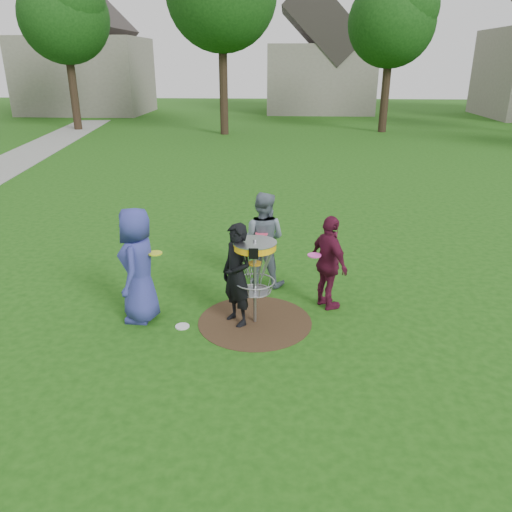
# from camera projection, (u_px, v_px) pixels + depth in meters

# --- Properties ---
(ground) EXTENTS (100.00, 100.00, 0.00)m
(ground) POSITION_uv_depth(u_px,v_px,m) (255.00, 322.00, 7.89)
(ground) COLOR #19470F
(ground) RESTS_ON ground
(dirt_patch) EXTENTS (1.80, 1.80, 0.01)m
(dirt_patch) POSITION_uv_depth(u_px,v_px,m) (255.00, 321.00, 7.89)
(dirt_patch) COLOR #47331E
(dirt_patch) RESTS_ON ground
(player_blue) EXTENTS (0.58, 0.90, 1.83)m
(player_blue) POSITION_uv_depth(u_px,v_px,m) (138.00, 265.00, 7.68)
(player_blue) COLOR navy
(player_blue) RESTS_ON ground
(player_black) EXTENTS (0.68, 0.70, 1.63)m
(player_black) POSITION_uv_depth(u_px,v_px,m) (237.00, 275.00, 7.58)
(player_black) COLOR black
(player_black) RESTS_ON ground
(player_grey) EXTENTS (0.98, 0.85, 1.73)m
(player_grey) POSITION_uv_depth(u_px,v_px,m) (263.00, 239.00, 8.94)
(player_grey) COLOR slate
(player_grey) RESTS_ON ground
(player_maroon) EXTENTS (0.79, 1.00, 1.58)m
(player_maroon) POSITION_uv_depth(u_px,v_px,m) (329.00, 263.00, 8.09)
(player_maroon) COLOR #59142E
(player_maroon) RESTS_ON ground
(disc_on_grass) EXTENTS (0.22, 0.22, 0.02)m
(disc_on_grass) POSITION_uv_depth(u_px,v_px,m) (182.00, 326.00, 7.73)
(disc_on_grass) COLOR silver
(disc_on_grass) RESTS_ON ground
(disc_golf_basket) EXTENTS (0.66, 0.67, 1.38)m
(disc_golf_basket) POSITION_uv_depth(u_px,v_px,m) (255.00, 262.00, 7.52)
(disc_golf_basket) COLOR #9EA0A5
(disc_golf_basket) RESTS_ON ground
(held_discs) EXTENTS (2.66, 1.42, 0.17)m
(held_discs) POSITION_uv_depth(u_px,v_px,m) (248.00, 251.00, 7.91)
(held_discs) COLOR #C2D517
(held_discs) RESTS_ON ground
(tree_row) EXTENTS (51.20, 17.42, 9.90)m
(tree_row) POSITION_uv_depth(u_px,v_px,m) (289.00, 10.00, 24.81)
(tree_row) COLOR #38281C
(tree_row) RESTS_ON ground
(house_row) EXTENTS (44.50, 10.65, 11.62)m
(house_row) POSITION_uv_depth(u_px,v_px,m) (346.00, 56.00, 36.85)
(house_row) COLOR gray
(house_row) RESTS_ON ground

